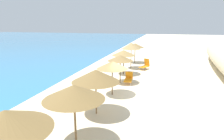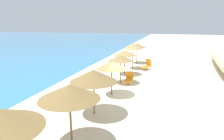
# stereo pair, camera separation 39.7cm
# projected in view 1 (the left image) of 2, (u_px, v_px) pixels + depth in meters

# --- Properties ---
(ground_plane) EXTENTS (160.00, 160.00, 0.00)m
(ground_plane) POSITION_uv_depth(u_px,v_px,m) (130.00, 95.00, 14.54)
(ground_plane) COLOR beige
(beach_umbrella_1) EXTENTS (2.55, 2.55, 2.84)m
(beach_umbrella_1) POSITION_uv_depth(u_px,v_px,m) (6.00, 120.00, 5.49)
(beach_umbrella_1) COLOR brown
(beach_umbrella_1) RESTS_ON ground_plane
(beach_umbrella_2) EXTENTS (2.58, 2.58, 2.68)m
(beach_umbrella_2) POSITION_uv_depth(u_px,v_px,m) (74.00, 92.00, 8.23)
(beach_umbrella_2) COLOR brown
(beach_umbrella_2) RESTS_ON ground_plane
(beach_umbrella_3) EXTENTS (2.68, 2.68, 2.62)m
(beach_umbrella_3) POSITION_uv_depth(u_px,v_px,m) (96.00, 76.00, 11.11)
(beach_umbrella_3) COLOR brown
(beach_umbrella_3) RESTS_ON ground_plane
(beach_umbrella_4) EXTENTS (2.22, 2.22, 2.49)m
(beach_umbrella_4) POSITION_uv_depth(u_px,v_px,m) (112.00, 65.00, 14.21)
(beach_umbrella_4) COLOR brown
(beach_umbrella_4) RESTS_ON ground_plane
(beach_umbrella_5) EXTENTS (2.18, 2.18, 2.45)m
(beach_umbrella_5) POSITION_uv_depth(u_px,v_px,m) (120.00, 58.00, 17.09)
(beach_umbrella_5) COLOR brown
(beach_umbrella_5) RESTS_ON ground_plane
(beach_umbrella_6) EXTENTS (2.33, 2.33, 2.47)m
(beach_umbrella_6) POSITION_uv_depth(u_px,v_px,m) (124.00, 53.00, 20.03)
(beach_umbrella_6) COLOR brown
(beach_umbrella_6) RESTS_ON ground_plane
(beach_umbrella_7) EXTENTS (2.12, 2.12, 2.93)m
(beach_umbrella_7) POSITION_uv_depth(u_px,v_px,m) (131.00, 46.00, 22.56)
(beach_umbrella_7) COLOR brown
(beach_umbrella_7) RESTS_ON ground_plane
(beach_umbrella_8) EXTENTS (2.31, 2.31, 2.55)m
(beach_umbrella_8) POSITION_uv_depth(u_px,v_px,m) (135.00, 45.00, 25.72)
(beach_umbrella_8) COLOR brown
(beach_umbrella_8) RESTS_ON ground_plane
(lounge_chair_0) EXTENTS (1.44, 1.14, 1.19)m
(lounge_chair_0) POSITION_uv_depth(u_px,v_px,m) (145.00, 65.00, 22.51)
(lounge_chair_0) COLOR orange
(lounge_chair_0) RESTS_ON ground_plane
(lounge_chair_2) EXTENTS (1.39, 0.71, 0.96)m
(lounge_chair_2) POSITION_uv_depth(u_px,v_px,m) (129.00, 78.00, 17.36)
(lounge_chair_2) COLOR orange
(lounge_chair_2) RESTS_ON ground_plane
(beach_ball) EXTENTS (0.25, 0.25, 0.25)m
(beach_ball) POSITION_uv_depth(u_px,v_px,m) (145.00, 65.00, 24.21)
(beach_ball) COLOR blue
(beach_ball) RESTS_ON ground_plane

